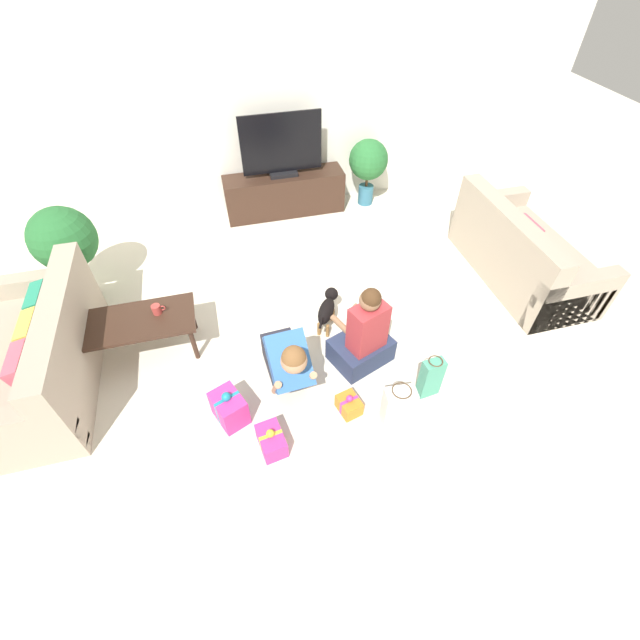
# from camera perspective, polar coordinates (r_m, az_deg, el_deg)

# --- Properties ---
(ground_plane) EXTENTS (16.00, 16.00, 0.00)m
(ground_plane) POSITION_cam_1_polar(r_m,az_deg,el_deg) (4.23, -0.38, -2.39)
(ground_plane) COLOR beige
(wall_back) EXTENTS (8.40, 0.06, 2.60)m
(wall_back) POSITION_cam_1_polar(r_m,az_deg,el_deg) (5.73, -7.78, 26.47)
(wall_back) COLOR white
(wall_back) RESTS_ON ground_plane
(sofa_left) EXTENTS (0.87, 1.74, 0.84)m
(sofa_left) POSITION_cam_1_polar(r_m,az_deg,el_deg) (4.39, -33.12, -4.24)
(sofa_left) COLOR tan
(sofa_left) RESTS_ON ground_plane
(sofa_right) EXTENTS (0.87, 1.74, 0.84)m
(sofa_right) POSITION_cam_1_polar(r_m,az_deg,el_deg) (5.24, 25.22, 7.93)
(sofa_right) COLOR tan
(sofa_right) RESTS_ON ground_plane
(coffee_table) EXTENTS (1.02, 0.52, 0.42)m
(coffee_table) POSITION_cam_1_polar(r_m,az_deg,el_deg) (4.18, -23.14, -0.50)
(coffee_table) COLOR #382319
(coffee_table) RESTS_ON ground_plane
(tv_console) EXTENTS (1.55, 0.40, 0.54)m
(tv_console) POSITION_cam_1_polar(r_m,az_deg,el_deg) (5.92, -4.74, 16.41)
(tv_console) COLOR #382319
(tv_console) RESTS_ON ground_plane
(tv) EXTENTS (1.00, 0.20, 0.76)m
(tv) POSITION_cam_1_polar(r_m,az_deg,el_deg) (5.65, -5.14, 21.83)
(tv) COLOR black
(tv) RESTS_ON tv_console
(potted_plant_corner_left) EXTENTS (0.64, 0.64, 1.00)m
(potted_plant_corner_left) POSITION_cam_1_polar(r_m,az_deg,el_deg) (5.03, -30.98, 9.09)
(potted_plant_corner_left) COLOR beige
(potted_plant_corner_left) RESTS_ON ground_plane
(potted_plant_back_right) EXTENTS (0.51, 0.51, 0.88)m
(potted_plant_back_right) POSITION_cam_1_polar(r_m,az_deg,el_deg) (6.00, 6.45, 20.16)
(potted_plant_back_right) COLOR #336B84
(potted_plant_back_right) RESTS_ON ground_plane
(person_kneeling) EXTENTS (0.37, 0.79, 0.77)m
(person_kneeling) POSITION_cam_1_polar(r_m,az_deg,el_deg) (3.62, -4.45, -5.34)
(person_kneeling) COLOR #23232D
(person_kneeling) RESTS_ON ground_plane
(person_sitting) EXTENTS (0.63, 0.59, 0.90)m
(person_sitting) POSITION_cam_1_polar(r_m,az_deg,el_deg) (3.83, 5.86, -2.27)
(person_sitting) COLOR #283351
(person_sitting) RESTS_ON ground_plane
(dog) EXTENTS (0.32, 0.48, 0.33)m
(dog) POSITION_cam_1_polar(r_m,az_deg,el_deg) (4.21, 1.00, 1.66)
(dog) COLOR black
(dog) RESTS_ON ground_plane
(gift_box_a) EXTENTS (0.31, 0.35, 0.34)m
(gift_box_a) POSITION_cam_1_polar(r_m,az_deg,el_deg) (3.65, -12.01, -11.40)
(gift_box_a) COLOR #CC3389
(gift_box_a) RESTS_ON ground_plane
(gift_box_b) EXTENTS (0.23, 0.30, 0.23)m
(gift_box_b) POSITION_cam_1_polar(r_m,az_deg,el_deg) (3.50, -6.49, -15.67)
(gift_box_b) COLOR #CC3389
(gift_box_b) RESTS_ON ground_plane
(gift_box_c) EXTENTS (0.21, 0.24, 0.20)m
(gift_box_c) POSITION_cam_1_polar(r_m,az_deg,el_deg) (3.68, 3.88, -11.22)
(gift_box_c) COLOR orange
(gift_box_c) RESTS_ON ground_plane
(gift_bag_a) EXTENTS (0.26, 0.17, 0.44)m
(gift_bag_a) POSITION_cam_1_polar(r_m,az_deg,el_deg) (3.55, 10.37, -11.29)
(gift_bag_a) COLOR white
(gift_bag_a) RESTS_ON ground_plane
(gift_bag_b) EXTENTS (0.19, 0.13, 0.44)m
(gift_bag_b) POSITION_cam_1_polar(r_m,az_deg,el_deg) (3.78, 14.55, -7.43)
(gift_bag_b) COLOR #4CA384
(gift_bag_b) RESTS_ON ground_plane
(mug) EXTENTS (0.12, 0.08, 0.09)m
(mug) POSITION_cam_1_polar(r_m,az_deg,el_deg) (4.12, -20.92, 1.34)
(mug) COLOR #B23D38
(mug) RESTS_ON coffee_table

